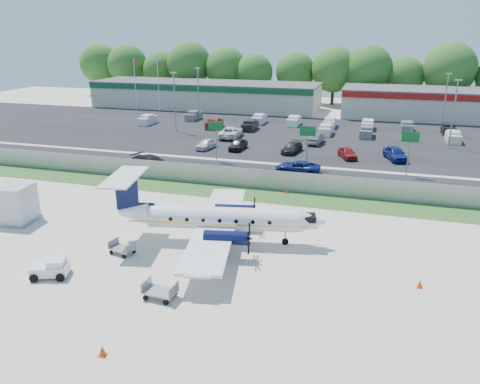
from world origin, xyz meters
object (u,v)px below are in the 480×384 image
(baggage_cart_far, at_px, (122,248))
(service_container, at_px, (16,205))
(pushback_tug, at_px, (52,268))
(aircraft, at_px, (218,218))
(baggage_cart_near, at_px, (160,291))

(baggage_cart_far, bearing_deg, service_container, 165.92)
(pushback_tug, bearing_deg, service_container, 141.16)
(aircraft, height_order, baggage_cart_near, aircraft)
(pushback_tug, height_order, service_container, service_container)
(pushback_tug, xyz_separation_m, baggage_cart_far, (2.69, 4.14, -0.16))
(aircraft, height_order, pushback_tug, aircraft)
(pushback_tug, relative_size, service_container, 0.83)
(service_container, bearing_deg, aircraft, 3.19)
(aircraft, xyz_separation_m, baggage_cart_near, (-0.77, -8.38, -1.44))
(aircraft, relative_size, pushback_tug, 6.24)
(baggage_cart_near, relative_size, baggage_cart_far, 1.03)
(pushback_tug, distance_m, service_container, 11.18)
(baggage_cart_near, relative_size, service_container, 0.64)
(pushback_tug, distance_m, baggage_cart_far, 4.94)
(aircraft, bearing_deg, pushback_tug, -137.20)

